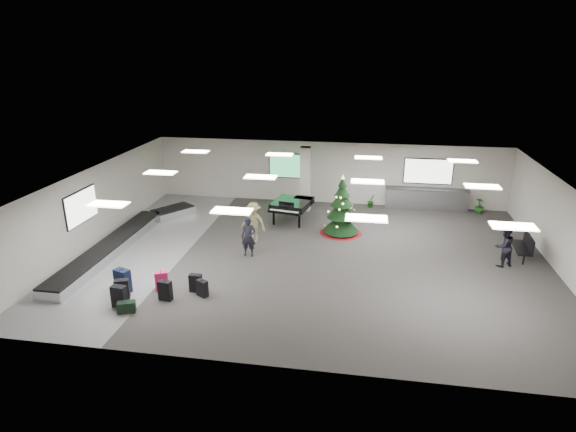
% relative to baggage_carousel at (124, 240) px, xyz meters
% --- Properties ---
extents(ground, '(18.00, 18.00, 0.00)m').
position_rel_baggage_carousel_xyz_m(ground, '(7.84, 0.08, -0.21)').
color(ground, '#3C3936').
rests_on(ground, ground).
extents(room_envelope, '(18.02, 14.02, 3.21)m').
position_rel_baggage_carousel_xyz_m(room_envelope, '(7.46, 0.75, 2.12)').
color(room_envelope, beige).
rests_on(room_envelope, ground).
extents(baggage_carousel, '(2.28, 9.71, 0.43)m').
position_rel_baggage_carousel_xyz_m(baggage_carousel, '(0.00, 0.00, 0.00)').
color(baggage_carousel, silver).
rests_on(baggage_carousel, ground).
extents(service_counter, '(4.05, 0.65, 1.08)m').
position_rel_baggage_carousel_xyz_m(service_counter, '(12.84, 6.73, 0.33)').
color(service_counter, silver).
rests_on(service_counter, ground).
extents(suitcase_0, '(0.50, 0.32, 0.75)m').
position_rel_baggage_carousel_xyz_m(suitcase_0, '(2.29, -4.74, 0.15)').
color(suitcase_0, black).
rests_on(suitcase_0, ground).
extents(suitcase_1, '(0.45, 0.27, 0.68)m').
position_rel_baggage_carousel_xyz_m(suitcase_1, '(3.54, -4.08, 0.12)').
color(suitcase_1, black).
rests_on(suitcase_1, ground).
extents(pink_suitcase, '(0.49, 0.40, 0.69)m').
position_rel_baggage_carousel_xyz_m(pink_suitcase, '(3.15, -3.47, 0.12)').
color(pink_suitcase, '#DE1C5A').
rests_on(pink_suitcase, ground).
extents(suitcase_3, '(0.41, 0.23, 0.64)m').
position_rel_baggage_carousel_xyz_m(suitcase_3, '(4.31, -3.37, 0.10)').
color(suitcase_3, black).
rests_on(suitcase_3, ground).
extents(navy_suitcase, '(0.60, 0.47, 0.83)m').
position_rel_baggage_carousel_xyz_m(navy_suitcase, '(1.92, -3.79, 0.19)').
color(navy_suitcase, black).
rests_on(navy_suitcase, ground).
extents(suitcase_5, '(0.51, 0.39, 0.70)m').
position_rel_baggage_carousel_xyz_m(suitcase_5, '(2.11, -4.23, 0.13)').
color(suitcase_5, black).
rests_on(suitcase_5, ground).
extents(green_duffel, '(0.60, 0.44, 0.38)m').
position_rel_baggage_carousel_xyz_m(green_duffel, '(2.65, -5.02, -0.03)').
color(green_duffel, black).
rests_on(green_duffel, ground).
extents(suitcase_7, '(0.44, 0.38, 0.59)m').
position_rel_baggage_carousel_xyz_m(suitcase_7, '(4.64, -3.65, 0.07)').
color(suitcase_7, black).
rests_on(suitcase_7, ground).
extents(christmas_tree, '(1.86, 1.86, 2.66)m').
position_rel_baggage_carousel_xyz_m(christmas_tree, '(8.81, 2.77, 0.70)').
color(christmas_tree, maroon).
rests_on(christmas_tree, ground).
extents(grand_piano, '(1.91, 2.30, 1.17)m').
position_rel_baggage_carousel_xyz_m(grand_piano, '(6.42, 3.87, 0.62)').
color(grand_piano, black).
rests_on(grand_piano, ground).
extents(bench, '(0.64, 1.58, 0.98)m').
position_rel_baggage_carousel_xyz_m(bench, '(15.97, 1.27, 0.34)').
color(bench, black).
rests_on(bench, ground).
extents(traveler_a, '(0.58, 0.38, 1.58)m').
position_rel_baggage_carousel_xyz_m(traveler_a, '(5.38, -0.24, 0.58)').
color(traveler_a, black).
rests_on(traveler_a, ground).
extents(traveler_b, '(1.25, 0.93, 1.72)m').
position_rel_baggage_carousel_xyz_m(traveler_b, '(5.24, 1.23, 0.65)').
color(traveler_b, '#887F54').
rests_on(traveler_b, ground).
extents(traveler_bench, '(0.96, 0.88, 1.58)m').
position_rel_baggage_carousel_xyz_m(traveler_bench, '(14.98, 0.40, 0.58)').
color(traveler_bench, black).
rests_on(traveler_bench, ground).
extents(potted_plant_left, '(0.50, 0.49, 0.71)m').
position_rel_baggage_carousel_xyz_m(potted_plant_left, '(10.12, 6.58, 0.14)').
color(potted_plant_left, '#194215').
rests_on(potted_plant_left, ground).
extents(potted_plant_right, '(0.61, 0.61, 0.77)m').
position_rel_baggage_carousel_xyz_m(potted_plant_right, '(15.39, 6.58, 0.17)').
color(potted_plant_right, '#194215').
rests_on(potted_plant_right, ground).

